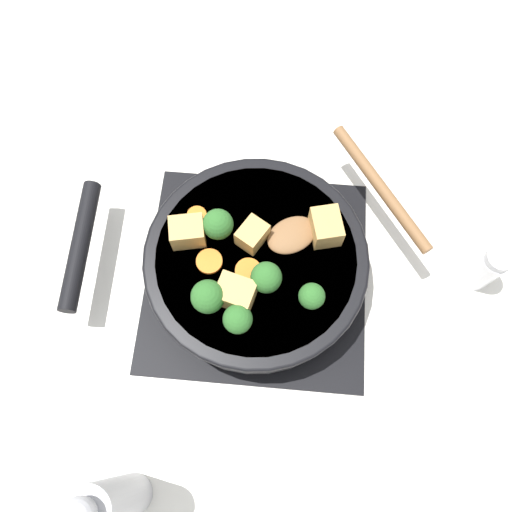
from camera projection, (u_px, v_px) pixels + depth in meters
ground_plane at (256, 275)px, 0.71m from camera, size 2.40×2.40×0.00m
front_burner_grate at (256, 272)px, 0.70m from camera, size 0.31×0.31×0.03m
skillet_pan at (254, 262)px, 0.66m from camera, size 0.40×0.29×0.05m
wooden_spoon at (341, 209)px, 0.66m from camera, size 0.22×0.21×0.02m
tofu_cube_center_large at (236, 293)px, 0.61m from camera, size 0.05×0.05×0.04m
tofu_cube_near_handle at (252, 235)px, 0.64m from camera, size 0.05×0.05×0.03m
tofu_cube_east_chunk at (326, 227)px, 0.64m from camera, size 0.05×0.05×0.04m
tofu_cube_west_chunk at (187, 232)px, 0.63m from camera, size 0.05×0.04×0.03m
broccoli_floret_near_spoon at (208, 297)px, 0.59m from camera, size 0.04×0.04×0.05m
broccoli_floret_center_top at (266, 278)px, 0.60m from camera, size 0.04×0.04×0.05m
broccoli_floret_east_rim at (238, 319)px, 0.59m from camera, size 0.04×0.04×0.04m
broccoli_floret_west_rim at (312, 296)px, 0.60m from camera, size 0.03×0.03×0.04m
broccoli_floret_north_edge at (218, 224)px, 0.63m from camera, size 0.04×0.04×0.05m
carrot_slice_orange_thin at (209, 261)px, 0.64m from camera, size 0.03×0.03×0.01m
carrot_slice_near_center at (197, 215)px, 0.66m from camera, size 0.03×0.03×0.01m
carrot_slice_edge_slice at (248, 271)px, 0.63m from camera, size 0.03×0.03×0.01m
pepper_mill at (111, 503)px, 0.52m from camera, size 0.05×0.05×0.22m
salt_shaker at (486, 269)px, 0.67m from camera, size 0.04×0.04×0.09m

